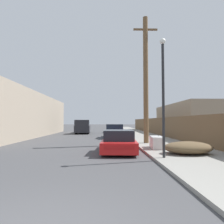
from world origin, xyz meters
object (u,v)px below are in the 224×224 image
car_parked_far (114,129)px  brush_pile (188,148)px  car_parked_mid (115,131)px  parked_sports_car_red (119,142)px  discarded_fridge (157,142)px  street_lamp (163,88)px  pickup_truck (83,127)px  utility_pole (146,78)px

car_parked_far → brush_pile: (2.79, -20.56, -0.18)m
car_parked_mid → parked_sports_car_red: bearing=-87.8°
discarded_fridge → street_lamp: street_lamp is taller
pickup_truck → brush_pile: bearing=108.4°
utility_pole → street_lamp: utility_pole is taller
car_parked_mid → car_parked_far: 9.44m
parked_sports_car_red → car_parked_mid: (0.20, 9.61, 0.10)m
parked_sports_car_red → car_parked_far: 19.05m
parked_sports_car_red → street_lamp: 3.99m
parked_sports_car_red → utility_pole: (2.22, 3.44, 4.34)m
parked_sports_car_red → pickup_truck: pickup_truck is taller
discarded_fridge → car_parked_mid: 9.27m
discarded_fridge → utility_pole: (-0.04, 2.87, 4.43)m
parked_sports_car_red → car_parked_far: bearing=92.2°
brush_pile → discarded_fridge: bearing=115.5°
car_parked_mid → discarded_fridge: bearing=-73.8°
discarded_fridge → pickup_truck: (-6.23, 16.39, 0.48)m
discarded_fridge → pickup_truck: size_ratio=0.28×
car_parked_far → pickup_truck: 4.91m
discarded_fridge → brush_pile: (0.99, -2.08, -0.04)m
parked_sports_car_red → pickup_truck: bearing=106.8°
car_parked_far → utility_pole: bearing=-83.7°
pickup_truck → discarded_fridge: bearing=107.8°
street_lamp → brush_pile: bearing=33.0°
utility_pole → street_lamp: 6.17m
utility_pole → brush_pile: bearing=-78.3°
car_parked_mid → brush_pile: (3.05, -11.12, -0.23)m
utility_pole → brush_pile: size_ratio=3.99×
pickup_truck → brush_pile: pickup_truck is taller
discarded_fridge → utility_pole: bearing=96.3°
discarded_fridge → utility_pole: utility_pole is taller
pickup_truck → utility_pole: bearing=111.6°
car_parked_mid → pickup_truck: (-4.18, 7.35, 0.29)m
parked_sports_car_red → brush_pile: size_ratio=1.82×
parked_sports_car_red → brush_pile: bearing=-21.4°
street_lamp → parked_sports_car_red: bearing=126.1°
car_parked_mid → street_lamp: (1.59, -12.07, 2.48)m
parked_sports_car_red → car_parked_far: (0.46, 19.04, 0.04)m
discarded_fridge → car_parked_far: size_ratio=0.40×
car_parked_far → pickup_truck: bearing=-155.0°
car_parked_mid → utility_pole: bearing=-68.5°
car_parked_mid → utility_pole: 7.75m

